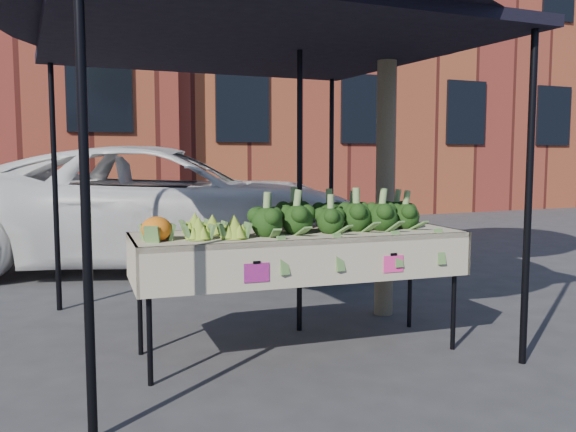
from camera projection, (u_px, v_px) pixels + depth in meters
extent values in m
plane|color=#2F2F31|center=(308.00, 353.00, 4.51)|extent=(90.00, 90.00, 0.00)
cube|color=#B7A893|center=(299.00, 292.00, 4.48)|extent=(2.46, 1.00, 0.90)
cube|color=#F22D8C|center=(263.00, 273.00, 3.91)|extent=(0.17, 0.01, 0.12)
cube|color=#F42E89|center=(394.00, 262.00, 4.31)|extent=(0.17, 0.01, 0.12)
ellipsoid|color=black|center=(337.00, 211.00, 4.58)|extent=(1.48, 0.58, 0.27)
ellipsoid|color=#9AC031|center=(210.00, 221.00, 4.19)|extent=(0.44, 0.58, 0.21)
ellipsoid|color=orange|center=(156.00, 227.00, 3.96)|extent=(0.21, 0.21, 0.19)
imported|color=white|center=(161.00, 47.00, 7.85)|extent=(2.39, 3.02, 5.71)
cube|color=maroon|center=(339.00, 63.00, 18.28)|extent=(12.00, 8.00, 8.50)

